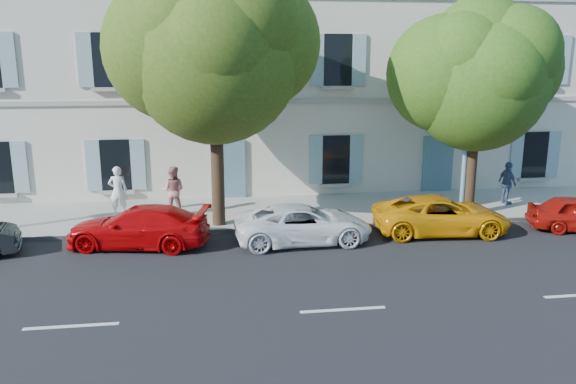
{
  "coord_description": "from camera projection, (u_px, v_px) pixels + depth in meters",
  "views": [
    {
      "loc": [
        -2.89,
        -15.64,
        5.6
      ],
      "look_at": [
        -0.44,
        2.0,
        1.4
      ],
      "focal_mm": 35.0,
      "sensor_mm": 36.0,
      "label": 1
    }
  ],
  "objects": [
    {
      "name": "tree_left",
      "position": [
        214.0,
        58.0,
        17.84
      ],
      "size": [
        5.51,
        5.51,
        8.54
      ],
      "color": "#3A2819",
      "rests_on": "sidewalk"
    },
    {
      "name": "car_white_coupe",
      "position": [
        303.0,
        224.0,
        17.55
      ],
      "size": [
        4.39,
        2.17,
        1.2
      ],
      "primitive_type": "imported",
      "rotation": [
        0.0,
        0.0,
        1.62
      ],
      "color": "white",
      "rests_on": "ground"
    },
    {
      "name": "car_yellow_supercar",
      "position": [
        441.0,
        215.0,
        18.48
      ],
      "size": [
        4.57,
        2.37,
        1.23
      ],
      "primitive_type": "imported",
      "rotation": [
        0.0,
        0.0,
        1.5
      ],
      "color": "orange",
      "rests_on": "ground"
    },
    {
      "name": "sidewalk",
      "position": [
        291.0,
        211.0,
        21.02
      ],
      "size": [
        36.0,
        4.5,
        0.15
      ],
      "primitive_type": "cube",
      "color": "#A09E96",
      "rests_on": "ground"
    },
    {
      "name": "street_lamp",
      "position": [
        473.0,
        77.0,
        18.97
      ],
      "size": [
        0.49,
        1.85,
        8.6
      ],
      "color": "#7293BF",
      "rests_on": "sidewalk"
    },
    {
      "name": "pedestrian_c",
      "position": [
        507.0,
        183.0,
        21.6
      ],
      "size": [
        0.53,
        1.02,
        1.66
      ],
      "primitive_type": "imported",
      "rotation": [
        0.0,
        0.0,
        1.7
      ],
      "color": "#455680",
      "rests_on": "sidewalk"
    },
    {
      "name": "tree_right",
      "position": [
        478.0,
        82.0,
        19.2
      ],
      "size": [
        4.76,
        4.76,
        7.33
      ],
      "color": "#3A2819",
      "rests_on": "sidewalk"
    },
    {
      "name": "pedestrian_b",
      "position": [
        173.0,
        191.0,
        20.08
      ],
      "size": [
        0.97,
        0.81,
        1.78
      ],
      "primitive_type": "imported",
      "rotation": [
        0.0,
        0.0,
        2.97
      ],
      "color": "tan",
      "rests_on": "sidewalk"
    },
    {
      "name": "pedestrian_a",
      "position": [
        118.0,
        191.0,
        20.0
      ],
      "size": [
        0.67,
        0.45,
        1.79
      ],
      "primitive_type": "imported",
      "rotation": [
        0.0,
        0.0,
        3.17
      ],
      "color": "silver",
      "rests_on": "sidewalk"
    },
    {
      "name": "ground",
      "position": [
        312.0,
        252.0,
        16.75
      ],
      "size": [
        90.0,
        90.0,
        0.0
      ],
      "primitive_type": "plane",
      "color": "black"
    },
    {
      "name": "building",
      "position": [
        273.0,
        51.0,
        25.21
      ],
      "size": [
        28.0,
        7.0,
        12.0
      ],
      "primitive_type": "cube",
      "color": "beige",
      "rests_on": "ground"
    },
    {
      "name": "kerb",
      "position": [
        300.0,
        228.0,
        18.93
      ],
      "size": [
        36.0,
        0.16,
        0.16
      ],
      "primitive_type": "cube",
      "color": "#9E998E",
      "rests_on": "ground"
    },
    {
      "name": "car_red_coupe",
      "position": [
        138.0,
        227.0,
        17.16
      ],
      "size": [
        4.59,
        2.57,
        1.26
      ],
      "primitive_type": "imported",
      "rotation": [
        0.0,
        0.0,
        4.51
      ],
      "color": "#B50507",
      "rests_on": "ground"
    }
  ]
}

